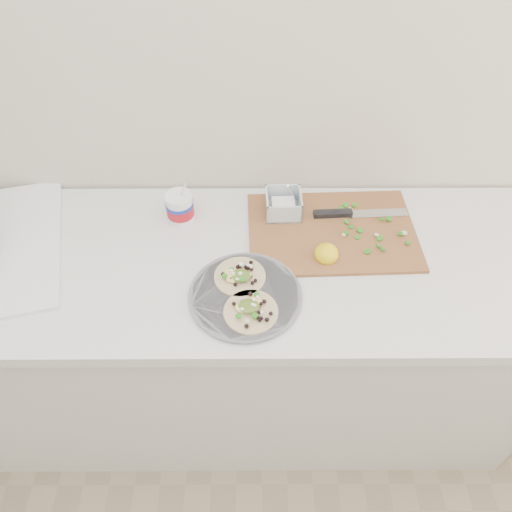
{
  "coord_description": "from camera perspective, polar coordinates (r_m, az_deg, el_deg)",
  "views": [
    {
      "loc": [
        0.27,
        0.43,
        1.99
      ],
      "look_at": [
        0.27,
        1.37,
        0.96
      ],
      "focal_mm": 35.0,
      "sensor_mm": 36.0,
      "label": 1
    }
  ],
  "objects": [
    {
      "name": "counter",
      "position": [
        1.86,
        -8.5,
        -9.4
      ],
      "size": [
        2.44,
        0.66,
        0.9
      ],
      "color": "silver",
      "rests_on": "ground"
    },
    {
      "name": "taco_plate",
      "position": [
        1.37,
        -1.25,
        -4.31
      ],
      "size": [
        0.31,
        0.31,
        0.04
      ],
      "rotation": [
        0.0,
        0.0,
        -0.01
      ],
      "color": "slate",
      "rests_on": "counter"
    },
    {
      "name": "tub",
      "position": [
        1.56,
        -8.63,
        5.79
      ],
      "size": [
        0.09,
        0.09,
        0.2
      ],
      "rotation": [
        0.0,
        0.0,
        0.28
      ],
      "color": "white",
      "rests_on": "counter"
    },
    {
      "name": "cutboard",
      "position": [
        1.56,
        8.22,
        3.49
      ],
      "size": [
        0.52,
        0.37,
        0.08
      ],
      "rotation": [
        0.0,
        0.0,
        0.03
      ],
      "color": "brown",
      "rests_on": "counter"
    }
  ]
}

